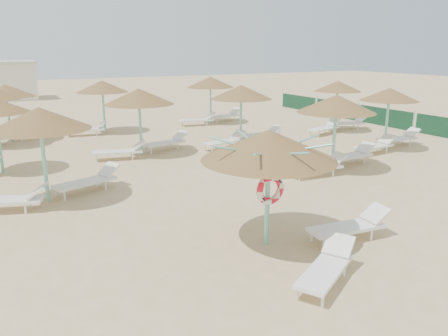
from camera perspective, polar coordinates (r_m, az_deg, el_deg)
name	(u,v)px	position (r m, az deg, el deg)	size (l,w,h in m)	color
ground	(286,241)	(10.17, 8.10, -9.45)	(120.00, 120.00, 0.00)	#D4AC81
main_palapa	(269,146)	(9.26, 5.87, 2.92)	(2.90, 2.90, 2.60)	#73C8B8
lounger_main_a	(327,266)	(8.54, 13.33, -12.41)	(1.87, 1.40, 0.67)	white
lounger_main_b	(351,225)	(10.45, 16.29, -7.22)	(1.99, 0.77, 0.71)	white
palapa_field	(170,96)	(19.06, -7.10, 9.31)	(20.19, 14.04, 2.71)	#73C8B8
windbreak_fence	(386,117)	(26.40, 20.37, 6.22)	(0.08, 19.84, 1.10)	#1B5136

